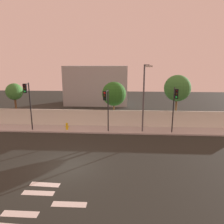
% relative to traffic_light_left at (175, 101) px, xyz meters
% --- Properties ---
extents(ground_plane, '(80.00, 80.00, 0.00)m').
position_rel_traffic_light_left_xyz_m(ground_plane, '(-8.70, -6.81, -3.53)').
color(ground_plane, '#252823').
extents(sidewalk, '(36.00, 2.40, 0.15)m').
position_rel_traffic_light_left_xyz_m(sidewalk, '(-8.70, 1.39, -3.46)').
color(sidewalk, '#B2B2B2').
rests_on(sidewalk, ground).
extents(perimeter_wall, '(36.00, 0.18, 1.80)m').
position_rel_traffic_light_left_xyz_m(perimeter_wall, '(-8.70, 2.68, -2.48)').
color(perimeter_wall, silver).
rests_on(perimeter_wall, sidewalk).
extents(crosswalk_marking, '(4.07, 3.91, 0.01)m').
position_rel_traffic_light_left_xyz_m(crosswalk_marking, '(-9.24, -10.91, -3.53)').
color(crosswalk_marking, silver).
rests_on(crosswalk_marking, ground).
extents(traffic_light_left, '(0.36, 1.62, 4.62)m').
position_rel_traffic_light_left_xyz_m(traffic_light_left, '(0.00, 0.00, 0.00)').
color(traffic_light_left, black).
rests_on(traffic_light_left, sidewalk).
extents(traffic_light_center, '(0.36, 1.34, 4.98)m').
position_rel_traffic_light_left_xyz_m(traffic_light_center, '(-14.54, 0.17, 0.23)').
color(traffic_light_center, black).
rests_on(traffic_light_center, sidewalk).
extents(traffic_light_right, '(0.45, 1.40, 4.35)m').
position_rel_traffic_light_left_xyz_m(traffic_light_right, '(-6.60, 0.10, -0.20)').
color(traffic_light_right, black).
rests_on(traffic_light_right, sidewalk).
extents(street_lamp_curbside, '(0.62, 2.27, 6.81)m').
position_rel_traffic_light_left_xyz_m(street_lamp_curbside, '(-2.88, 0.63, 0.68)').
color(street_lamp_curbside, '#4C4C51').
rests_on(street_lamp_curbside, sidewalk).
extents(fire_hydrant, '(0.44, 0.26, 0.73)m').
position_rel_traffic_light_left_xyz_m(fire_hydrant, '(-10.92, 0.99, -2.99)').
color(fire_hydrant, gold).
rests_on(fire_hydrant, sidewalk).
extents(roadside_tree_leftmost, '(1.97, 1.97, 4.74)m').
position_rel_traffic_light_left_xyz_m(roadside_tree_leftmost, '(-17.92, 3.95, 0.18)').
color(roadside_tree_leftmost, brown).
rests_on(roadside_tree_leftmost, ground).
extents(roadside_tree_midleft, '(2.78, 2.78, 4.99)m').
position_rel_traffic_light_left_xyz_m(roadside_tree_midleft, '(-6.05, 3.95, 0.06)').
color(roadside_tree_midleft, brown).
rests_on(roadside_tree_midleft, ground).
extents(roadside_tree_midright, '(2.98, 2.98, 5.80)m').
position_rel_traffic_light_left_xyz_m(roadside_tree_midright, '(1.11, 3.95, 0.76)').
color(roadside_tree_midright, brown).
rests_on(roadside_tree_midright, ground).
extents(low_building_distant, '(10.58, 6.00, 6.59)m').
position_rel_traffic_light_left_xyz_m(low_building_distant, '(-9.72, 16.68, -0.24)').
color(low_building_distant, '#9C9C9C').
rests_on(low_building_distant, ground).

